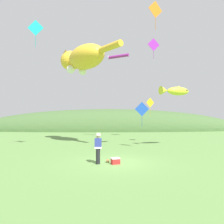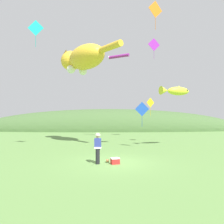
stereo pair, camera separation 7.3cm
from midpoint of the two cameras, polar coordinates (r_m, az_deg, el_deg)
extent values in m
plane|color=#5B8442|center=(13.27, 0.50, -13.08)|extent=(120.00, 120.00, 0.00)
ellipsoid|color=#426033|center=(41.54, -0.60, -4.79)|extent=(50.79, 10.28, 8.08)
cylinder|color=black|center=(12.84, -3.59, -11.48)|extent=(0.24, 0.24, 0.88)
cube|color=navy|center=(12.73, -3.59, -8.21)|extent=(0.41, 0.26, 0.60)
cube|color=white|center=(12.76, -3.59, -9.28)|extent=(0.43, 0.28, 0.10)
sphere|color=tan|center=(12.68, -3.59, -6.37)|extent=(0.20, 0.20, 0.20)
cylinder|color=beige|center=(12.68, -3.59, -5.96)|extent=(0.30, 0.30, 0.09)
cylinder|color=beige|center=(12.67, -3.59, -5.69)|extent=(0.20, 0.20, 0.07)
cylinder|color=olive|center=(13.29, -1.02, -12.57)|extent=(0.16, 0.16, 0.16)
cylinder|color=brown|center=(13.29, -1.37, -12.57)|extent=(0.02, 0.22, 0.22)
cylinder|color=brown|center=(13.29, -0.68, -12.57)|extent=(0.02, 0.22, 0.22)
cube|color=red|center=(12.87, 0.98, -12.78)|extent=(0.56, 0.46, 0.30)
cube|color=white|center=(12.84, 0.98, -11.99)|extent=(0.57, 0.47, 0.06)
ellipsoid|color=gold|center=(21.92, -6.65, 14.04)|extent=(5.06, 5.41, 2.33)
ellipsoid|color=white|center=(22.01, -6.99, 12.85)|extent=(3.09, 3.36, 1.28)
sphere|color=gold|center=(24.48, -10.62, 13.01)|extent=(2.09, 2.09, 2.09)
cone|color=#503E10|center=(24.41, -11.84, 14.91)|extent=(1.05, 1.05, 0.70)
cone|color=#503E10|center=(24.95, -9.43, 14.55)|extent=(1.05, 1.05, 0.70)
sphere|color=white|center=(22.76, -10.57, 10.93)|extent=(0.84, 0.84, 0.84)
sphere|color=white|center=(23.47, -7.52, 10.56)|extent=(0.84, 0.84, 0.84)
cylinder|color=gold|center=(19.08, -0.24, 16.70)|extent=(2.04, 2.34, 0.56)
ellipsoid|color=yellow|center=(20.32, 17.03, 5.24)|extent=(2.30, 1.44, 0.76)
cone|color=yellow|center=(19.51, 13.62, 5.48)|extent=(0.90, 0.94, 0.76)
cone|color=yellow|center=(20.39, 17.17, 6.14)|extent=(0.45, 0.45, 0.36)
sphere|color=black|center=(20.54, 19.05, 5.36)|extent=(0.18, 0.18, 0.18)
cylinder|color=#8C268C|center=(26.72, 1.86, 14.35)|extent=(2.45, 1.62, 0.36)
torus|color=white|center=(27.32, -0.66, 14.00)|extent=(0.27, 0.41, 0.44)
cube|color=orange|center=(18.60, 11.39, 24.81)|extent=(1.17, 0.61, 1.31)
cylinder|color=black|center=(18.61, 11.38, 24.80)|extent=(0.79, 0.42, 0.02)
cube|color=#A95011|center=(18.14, 11.40, 21.67)|extent=(0.03, 0.02, 0.90)
cube|color=purple|center=(26.96, 10.98, 16.91)|extent=(1.47, 0.40, 1.52)
cylinder|color=black|center=(26.97, 10.97, 16.90)|extent=(0.99, 0.27, 0.02)
cube|color=#6B1A7C|center=(26.61, 10.98, 14.43)|extent=(0.03, 0.02, 0.90)
cube|color=blue|center=(18.77, 7.95, 0.77)|extent=(1.16, 0.43, 1.22)
cylinder|color=black|center=(18.79, 7.95, 0.77)|extent=(0.78, 0.30, 0.02)
cube|color=#1A3E97|center=(18.77, 7.96, -2.47)|extent=(0.03, 0.02, 0.90)
cube|color=yellow|center=(22.95, 10.10, 2.44)|extent=(0.88, 0.52, 1.01)
cylinder|color=black|center=(22.96, 10.09, 2.44)|extent=(0.59, 0.36, 0.02)
cube|color=#A98511|center=(22.91, 10.10, 0.06)|extent=(0.03, 0.02, 0.90)
cube|color=#19BFBF|center=(19.59, -19.20, 20.03)|extent=(1.26, 0.06, 1.26)
cylinder|color=black|center=(19.60, -19.19, 20.01)|extent=(0.85, 0.05, 0.02)
cube|color=#118585|center=(19.23, -19.22, 17.01)|extent=(0.03, 0.01, 0.90)
camera|label=1|loc=(0.04, -89.88, 0.00)|focal=35.00mm
camera|label=2|loc=(0.04, 90.12, 0.00)|focal=35.00mm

